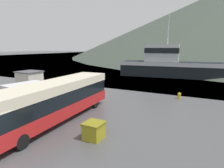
{
  "coord_description": "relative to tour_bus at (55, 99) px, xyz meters",
  "views": [
    {
      "loc": [
        9.41,
        -5.06,
        5.71
      ],
      "look_at": [
        0.22,
        12.37,
        2.0
      ],
      "focal_mm": 32.0,
      "sensor_mm": 36.0,
      "label": 1
    }
  ],
  "objects": [
    {
      "name": "delivery_van",
      "position": [
        -5.0,
        1.92,
        -0.53
      ],
      "size": [
        2.86,
        5.48,
        2.29
      ],
      "rotation": [
        0.0,
        0.0,
        -0.15
      ],
      "color": "silver",
      "rests_on": "ground"
    },
    {
      "name": "dock_kiosk",
      "position": [
        -10.78,
        6.71,
        -0.45
      ],
      "size": [
        2.77,
        2.68,
        2.56
      ],
      "color": "beige",
      "rests_on": "ground"
    },
    {
      "name": "fishing_boat",
      "position": [
        2.76,
        27.87,
        0.53
      ],
      "size": [
        19.8,
        6.78,
        11.54
      ],
      "rotation": [
        0.0,
        0.0,
        4.83
      ],
      "color": "black",
      "rests_on": "water_surface"
    },
    {
      "name": "storage_bin",
      "position": [
        4.33,
        -1.25,
        -1.19
      ],
      "size": [
        1.18,
        1.23,
        1.09
      ],
      "color": "olive",
      "rests_on": "ground"
    },
    {
      "name": "mooring_bollard",
      "position": [
        7.35,
        11.43,
        -1.37
      ],
      "size": [
        0.38,
        0.38,
        0.71
      ],
      "color": "#B29919",
      "rests_on": "ground"
    },
    {
      "name": "tour_bus",
      "position": [
        0.0,
        0.0,
        0.0
      ],
      "size": [
        3.37,
        12.4,
        3.08
      ],
      "rotation": [
        0.0,
        0.0,
        0.07
      ],
      "color": "red",
      "rests_on": "ground"
    },
    {
      "name": "water_surface",
      "position": [
        1.36,
        132.79,
        -1.75
      ],
      "size": [
        240.0,
        240.0,
        0.0
      ],
      "primitive_type": "plane",
      "color": "#475B6B",
      "rests_on": "ground"
    }
  ]
}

